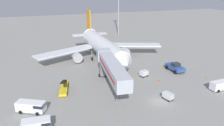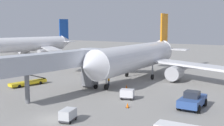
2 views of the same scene
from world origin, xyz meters
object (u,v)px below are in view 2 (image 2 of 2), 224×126
Objects in this scene: pushback_tug at (192,100)px; safety_cone_charlie at (128,105)px; belt_loader_truck at (28,82)px; baggage_cart_near_left at (68,115)px; safety_cone_bravo at (126,87)px; baggage_cart_far_center at (127,94)px; airplane_background at (31,44)px; jet_bridge at (59,62)px; airplane_at_gate at (138,57)px; ground_crew_worker_foreground at (109,80)px.

safety_cone_charlie is (-7.75, -4.48, -0.81)m from pushback_tug.
belt_loader_truck is 23.15m from baggage_cart_near_left.
safety_cone_bravo is 12.38m from safety_cone_charlie.
safety_cone_charlie is (2.25, -3.95, -0.52)m from baggage_cart_far_center.
belt_loader_truck is 18.84m from safety_cone_bravo.
airplane_background is at bearing 147.81° from safety_cone_charlie.
safety_cone_bravo is (-2.91, 19.57, -0.50)m from baggage_cart_near_left.
belt_loader_truck is at bearing 165.80° from jet_bridge.
belt_loader_truck is at bearing -43.09° from airplane_background.
airplane_at_gate is 18.29m from baggage_cart_far_center.
safety_cone_charlie is at bearing -60.17° from safety_cone_bravo.
baggage_cart_far_center is (6.49, -16.68, -3.80)m from airplane_at_gate.
baggage_cart_near_left is at bearing -79.45° from airplane_at_gate.
airplane_at_gate is 56.18m from airplane_background.
safety_cone_bravo is 62.57m from airplane_background.
pushback_tug is 2.50× the size of baggage_cart_far_center.
pushback_tug reaches higher than ground_crew_worker_foreground.
belt_loader_truck is 53.00m from airplane_background.
airplane_at_gate is at bearing 81.15° from ground_crew_worker_foreground.
jet_bridge is 30.19× the size of safety_cone_charlie.
jet_bridge reaches higher than ground_crew_worker_foreground.
airplane_at_gate reaches higher than airplane_background.
belt_loader_truck is (-14.51, -17.80, -3.89)m from airplane_at_gate.
airplane_at_gate is 23.07× the size of ground_crew_worker_foreground.
pushback_tug is 77.73m from airplane_background.
ground_crew_worker_foreground is at bearing 159.74° from pushback_tug.
baggage_cart_far_center is at bearing -41.97° from ground_crew_worker_foreground.
airplane_background reaches higher than pushback_tug.
safety_cone_charlie is at bearing -0.86° from jet_bridge.
jet_bridge is at bearing 136.78° from baggage_cart_near_left.
baggage_cart_far_center is at bearing -176.94° from pushback_tug.
jet_bridge is 2.83× the size of belt_loader_truck.
safety_cone_charlie reaches higher than safety_cone_bravo.
airplane_at_gate is 59.23× the size of safety_cone_charlie.
jet_bridge is 62.46m from airplane_background.
jet_bridge is 12.11m from ground_crew_worker_foreground.
safety_cone_bravo is at bearing -5.29° from ground_crew_worker_foreground.
airplane_background is (-58.60, 47.77, 3.75)m from baggage_cart_near_left.
belt_loader_truck reaches higher than baggage_cart_near_left.
belt_loader_truck is at bearing 149.75° from baggage_cart_near_left.
baggage_cart_far_center is 4.57m from safety_cone_charlie.
airplane_at_gate is at bearing 104.63° from safety_cone_bravo.
airplane_at_gate is 17.68× the size of baggage_cart_far_center.
belt_loader_truck is at bearing -176.94° from baggage_cart_far_center.
airplane_background is at bearing 141.67° from jet_bridge.
baggage_cart_far_center is at bearing 119.70° from safety_cone_charlie.
airplane_background is (-69.60, 34.45, 3.43)m from pushback_tug.
safety_cone_bravo is at bearing 119.90° from baggage_cart_far_center.
safety_cone_bravo is (-3.90, 6.79, -0.54)m from baggage_cart_far_center.
airplane_at_gate is 63.39× the size of safety_cone_bravo.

